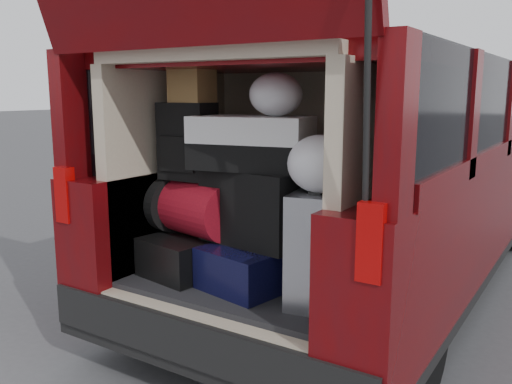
# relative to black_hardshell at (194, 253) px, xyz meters

# --- Properties ---
(minivan) EXTENTS (1.90, 5.35, 2.77)m
(minivan) POSITION_rel_black_hardshell_xyz_m (0.36, 1.72, 0.25)
(minivan) COLOR black
(minivan) RESTS_ON ground
(load_floor) EXTENTS (1.24, 1.05, 0.55)m
(load_floor) POSITION_rel_black_hardshell_xyz_m (0.36, 0.14, -0.38)
(load_floor) COLOR black
(load_floor) RESTS_ON ground
(black_hardshell) EXTENTS (0.47, 0.59, 0.21)m
(black_hardshell) POSITION_rel_black_hardshell_xyz_m (0.00, 0.00, 0.00)
(black_hardshell) COLOR black
(black_hardshell) RESTS_ON load_floor
(navy_hardshell) EXTENTS (0.50, 0.57, 0.22)m
(navy_hardshell) POSITION_rel_black_hardshell_xyz_m (0.42, -0.01, 0.00)
(navy_hardshell) COLOR black
(navy_hardshell) RESTS_ON load_floor
(silver_roller) EXTENTS (0.29, 0.40, 0.55)m
(silver_roller) POSITION_rel_black_hardshell_xyz_m (0.80, -0.04, 0.17)
(silver_roller) COLOR white
(silver_roller) RESTS_ON load_floor
(red_duffel) EXTENTS (0.53, 0.40, 0.31)m
(red_duffel) POSITION_rel_black_hardshell_xyz_m (0.03, 0.01, 0.26)
(red_duffel) COLOR maroon
(red_duffel) RESTS_ON black_hardshell
(black_soft_case) EXTENTS (0.59, 0.40, 0.40)m
(black_soft_case) POSITION_rel_black_hardshell_xyz_m (0.39, 0.06, 0.31)
(black_soft_case) COLOR black
(black_soft_case) RESTS_ON navy_hardshell
(backpack) EXTENTS (0.31, 0.20, 0.43)m
(backpack) POSITION_rel_black_hardshell_xyz_m (-0.05, 0.02, 0.63)
(backpack) COLOR black
(backpack) RESTS_ON red_duffel
(twotone_duffel) EXTENTS (0.66, 0.42, 0.27)m
(twotone_duffel) POSITION_rel_black_hardshell_xyz_m (0.37, 0.04, 0.64)
(twotone_duffel) COLOR silver
(twotone_duffel) RESTS_ON black_soft_case
(grocery_sack_lower) EXTENTS (0.21, 0.17, 0.19)m
(grocery_sack_lower) POSITION_rel_black_hardshell_xyz_m (-0.01, 0.03, 0.94)
(grocery_sack_lower) COLOR brown
(grocery_sack_lower) RESTS_ON backpack
(plastic_bag_center) EXTENTS (0.29, 0.28, 0.22)m
(plastic_bag_center) POSITION_rel_black_hardshell_xyz_m (0.49, 0.08, 0.89)
(plastic_bag_center) COLOR silver
(plastic_bag_center) RESTS_ON twotone_duffel
(plastic_bag_right) EXTENTS (0.36, 0.34, 0.27)m
(plastic_bag_right) POSITION_rel_black_hardshell_xyz_m (0.82, -0.07, 0.58)
(plastic_bag_right) COLOR silver
(plastic_bag_right) RESTS_ON silver_roller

